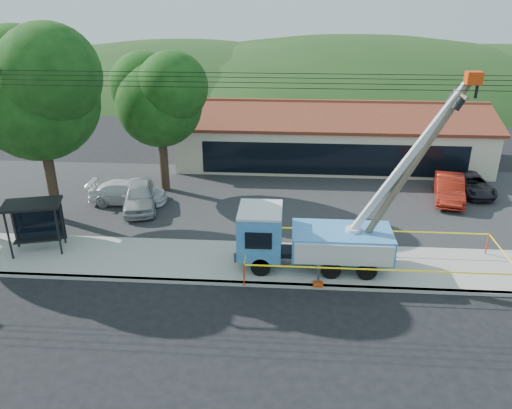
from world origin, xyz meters
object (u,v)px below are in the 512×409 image
Objects in this scene: bus_shelter at (34,215)px; car_white at (130,204)px; car_dark at (470,194)px; leaning_pole at (409,171)px; car_silver at (141,209)px; car_red at (447,201)px; utility_truck at (310,236)px.

bus_shelter reaches higher than car_white.
car_white is (2.60, 6.20, -2.03)m from bus_shelter.
leaning_pole is at bearing -126.98° from car_dark.
car_red is (18.64, 2.59, 0.00)m from car_silver.
utility_truck is at bearing -140.66° from car_dark.
leaning_pole is 1.94× the size of car_red.
car_red is (8.81, 8.73, -1.68)m from utility_truck.
car_red reaches higher than car_white.
bus_shelter is (-17.42, 0.72, -2.95)m from leaning_pole.
bus_shelter is 23.66m from car_red.
utility_truck is 1.10× the size of leaning_pole.
bus_shelter is 25.80m from car_dark.
car_silver is 18.82m from car_red.
car_silver is at bearing 41.75° from bus_shelter.
bus_shelter reaches higher than car_red.
car_silver is at bearing 156.03° from leaning_pole.
car_dark is at bearing 47.34° from car_red.
car_silver is 0.97× the size of car_white.
car_red reaches higher than car_dark.
car_dark is at bearing 57.03° from leaning_pole.
car_silver is (-13.92, 6.19, -4.97)m from leaning_pole.
utility_truck reaches higher than car_silver.
car_red is (4.72, 8.78, -4.97)m from leaning_pole.
utility_truck is 2.14× the size of car_silver.
car_dark is at bearing -3.93° from car_silver.
utility_truck reaches higher than leaning_pole.
utility_truck reaches higher than bus_shelter.
leaning_pole is at bearing -116.80° from car_white.
car_white is 21.59m from car_dark.
leaning_pole reaches higher than bus_shelter.
car_red is 1.09× the size of car_dark.
car_silver is at bearing -160.21° from car_red.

